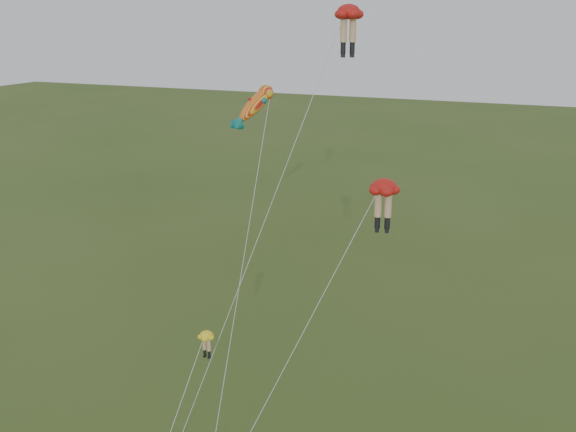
% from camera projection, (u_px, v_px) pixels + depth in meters
% --- Properties ---
extents(legs_kite_red_high, '(6.85, 10.39, 21.93)m').
position_uv_depth(legs_kite_red_high, '(346.00, 23.00, 31.53)').
color(legs_kite_red_high, red).
rests_on(legs_kite_red_high, ground).
extents(legs_kite_red_mid, '(6.25, 9.53, 13.88)m').
position_uv_depth(legs_kite_red_mid, '(382.00, 194.00, 30.96)').
color(legs_kite_red_mid, red).
rests_on(legs_kite_red_mid, ground).
extents(legs_kite_yellow, '(1.50, 5.77, 7.64)m').
position_uv_depth(legs_kite_yellow, '(201.00, 352.00, 29.10)').
color(legs_kite_yellow, yellow).
rests_on(legs_kite_yellow, ground).
extents(fish_kite, '(3.42, 12.43, 17.94)m').
position_uv_depth(fish_kite, '(256.00, 106.00, 35.27)').
color(fish_kite, yellow).
rests_on(fish_kite, ground).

